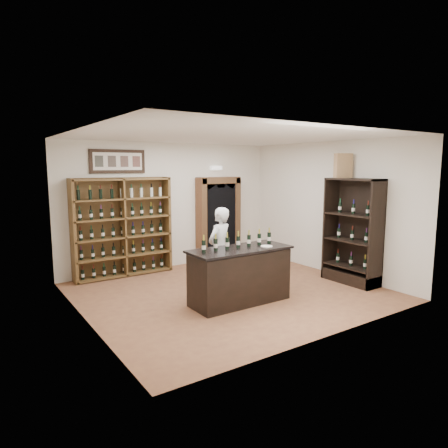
{
  "coord_description": "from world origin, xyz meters",
  "views": [
    {
      "loc": [
        -4.33,
        -6.21,
        2.45
      ],
      "look_at": [
        0.06,
        0.3,
        1.31
      ],
      "focal_mm": 32.0,
      "sensor_mm": 36.0,
      "label": 1
    }
  ],
  "objects_px": {
    "tasting_counter": "(240,276)",
    "shopkeeper": "(220,249)",
    "wine_crate": "(343,166)",
    "counter_bottle_0": "(204,246)",
    "wine_shelf": "(122,227)",
    "side_cabinet": "(353,247)"
  },
  "relations": [
    {
      "from": "side_cabinet",
      "to": "counter_bottle_0",
      "type": "bearing_deg",
      "value": 174.14
    },
    {
      "from": "tasting_counter",
      "to": "wine_crate",
      "type": "xyz_separation_m",
      "value": [
        2.71,
        0.03,
        1.96
      ]
    },
    {
      "from": "wine_shelf",
      "to": "side_cabinet",
      "type": "xyz_separation_m",
      "value": [
        3.82,
        -3.23,
        -0.35
      ]
    },
    {
      "from": "wine_crate",
      "to": "shopkeeper",
      "type": "bearing_deg",
      "value": -176.97
    },
    {
      "from": "wine_shelf",
      "to": "shopkeeper",
      "type": "xyz_separation_m",
      "value": [
        1.23,
        -2.07,
        -0.28
      ]
    },
    {
      "from": "wine_shelf",
      "to": "shopkeeper",
      "type": "distance_m",
      "value": 2.43
    },
    {
      "from": "tasting_counter",
      "to": "wine_crate",
      "type": "height_order",
      "value": "wine_crate"
    },
    {
      "from": "counter_bottle_0",
      "to": "wine_crate",
      "type": "distance_m",
      "value": 3.68
    },
    {
      "from": "counter_bottle_0",
      "to": "shopkeeper",
      "type": "height_order",
      "value": "shopkeeper"
    },
    {
      "from": "side_cabinet",
      "to": "tasting_counter",
      "type": "bearing_deg",
      "value": 173.72
    },
    {
      "from": "counter_bottle_0",
      "to": "shopkeeper",
      "type": "bearing_deg",
      "value": 43.39
    },
    {
      "from": "shopkeeper",
      "to": "wine_crate",
      "type": "height_order",
      "value": "wine_crate"
    },
    {
      "from": "wine_crate",
      "to": "counter_bottle_0",
      "type": "bearing_deg",
      "value": -159.51
    },
    {
      "from": "tasting_counter",
      "to": "wine_shelf",
      "type": "bearing_deg",
      "value": 110.56
    },
    {
      "from": "shopkeeper",
      "to": "wine_crate",
      "type": "bearing_deg",
      "value": 141.55
    },
    {
      "from": "counter_bottle_0",
      "to": "wine_crate",
      "type": "bearing_deg",
      "value": -0.43
    },
    {
      "from": "counter_bottle_0",
      "to": "shopkeeper",
      "type": "distance_m",
      "value": 1.21
    },
    {
      "from": "tasting_counter",
      "to": "shopkeeper",
      "type": "bearing_deg",
      "value": 81.25
    },
    {
      "from": "tasting_counter",
      "to": "counter_bottle_0",
      "type": "xyz_separation_m",
      "value": [
        -0.72,
        0.05,
        0.61
      ]
    },
    {
      "from": "wine_shelf",
      "to": "wine_crate",
      "type": "relative_size",
      "value": 4.28
    },
    {
      "from": "wine_shelf",
      "to": "counter_bottle_0",
      "type": "distance_m",
      "value": 2.9
    },
    {
      "from": "counter_bottle_0",
      "to": "shopkeeper",
      "type": "xyz_separation_m",
      "value": [
        0.85,
        0.81,
        -0.28
      ]
    }
  ]
}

